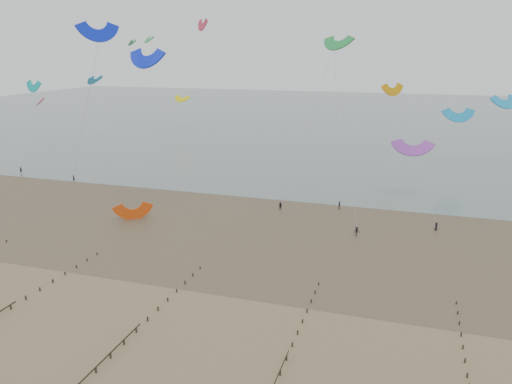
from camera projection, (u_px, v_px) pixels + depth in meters
The scene contains 6 objects.
ground at pixel (135, 302), 65.04m from camera, with size 500.00×500.00×0.00m, color brown.
sea_and_shore at pixel (208, 218), 97.77m from camera, with size 500.00×665.00×0.03m.
kitesurfer_lead at pixel (74, 178), 124.56m from camera, with size 0.61×0.40×1.66m, color black.
kitesurfers at pixel (359, 214), 97.55m from camera, with size 130.07×21.75×1.82m.
grounded_kite at pixel (134, 219), 97.02m from camera, with size 6.43×3.37×4.90m, color #D8440D, non-canonical shape.
kites_airborne at pixel (275, 84), 142.22m from camera, with size 230.03×116.94×44.72m.
Camera 1 is at (32.71, -51.15, 31.63)m, focal length 35.00 mm.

